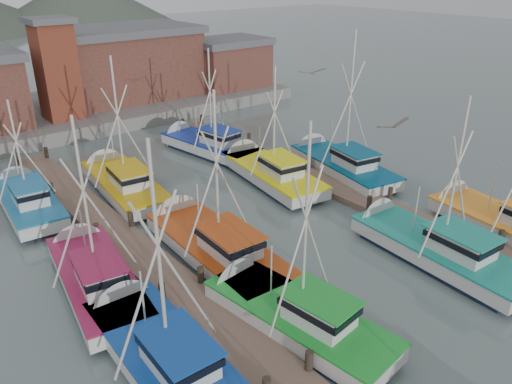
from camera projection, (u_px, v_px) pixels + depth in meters
ground at (370, 290)px, 23.04m from camera, size 260.00×260.00×0.00m
dock_left at (194, 304)px, 21.77m from camera, size 2.30×46.00×1.50m
dock_right at (392, 212)px, 29.82m from camera, size 2.30×46.00×1.50m
quay at (71, 111)px, 48.83m from camera, size 44.00×16.00×1.20m
shed_center at (123, 62)px, 50.58m from camera, size 14.84×9.54×6.90m
shed_right at (228, 62)px, 55.16m from camera, size 8.48×6.36×5.20m
lookout_tower at (56, 69)px, 42.80m from camera, size 3.60×3.60×8.50m
boat_4 at (288, 313)px, 20.44m from camera, size 3.85×9.17×9.72m
boat_5 at (429, 246)px, 25.32m from camera, size 3.84×9.98×9.43m
boat_6 at (159, 350)px, 18.46m from camera, size 4.07×9.43×9.94m
boat_7 at (503, 223)px, 27.55m from camera, size 4.73×10.05×11.95m
boat_8 at (211, 244)px, 25.48m from camera, size 3.97×10.34×9.73m
boat_9 at (268, 171)px, 34.44m from camera, size 4.46×10.14×8.90m
boat_10 at (94, 275)px, 22.98m from camera, size 4.08×9.35×9.19m
boat_11 at (338, 164)px, 35.76m from camera, size 4.81×10.10×10.87m
boat_12 at (122, 182)px, 32.73m from camera, size 4.00×9.90×9.78m
boat_13 at (206, 144)px, 39.61m from camera, size 4.16×9.67×9.00m
boat_14 at (27, 199)px, 30.34m from camera, size 3.41×9.01×7.71m
gull_near at (393, 126)px, 15.38m from camera, size 1.54×0.61×0.24m
gull_far at (313, 72)px, 23.26m from camera, size 1.54×0.66×0.24m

